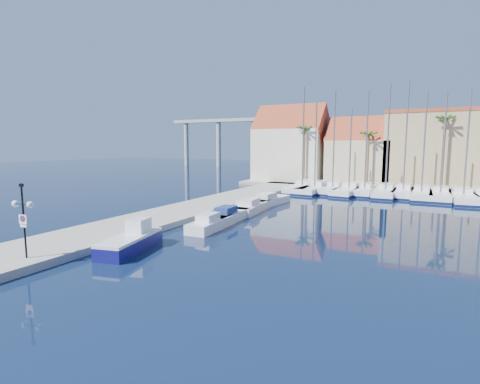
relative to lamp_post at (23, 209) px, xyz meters
name	(u,v)px	position (x,y,z in m)	size (l,w,h in m)	color
ground	(179,263)	(7.37, 4.54, -3.32)	(260.00, 260.00, 0.00)	black
quay_west	(188,210)	(-1.63, 18.04, -3.07)	(6.00, 77.00, 0.50)	gray
shore_north	(412,186)	(17.37, 52.54, -3.07)	(54.00, 16.00, 0.50)	gray
lamp_post	(23,209)	(0.00, 0.00, 0.00)	(1.44, 0.57, 4.29)	black
fishing_boat	(132,241)	(2.96, 5.27, -2.67)	(3.04, 5.82, 1.94)	#11105D
motorboat_west_0	(211,223)	(4.37, 12.86, -2.81)	(2.13, 5.70, 1.40)	white
motorboat_west_1	(229,215)	(4.01, 16.50, -2.81)	(2.12, 6.01, 1.40)	white
motorboat_west_2	(250,206)	(3.62, 21.85, -2.81)	(3.09, 7.64, 1.40)	white
motorboat_west_3	(269,200)	(3.66, 26.73, -2.81)	(2.77, 6.82, 1.40)	white
sailboat_0	(303,187)	(3.32, 40.45, -2.73)	(3.59, 11.62, 14.97)	white
sailboat_1	(316,188)	(5.40, 39.95, -2.74)	(3.54, 10.91, 12.70)	white
sailboat_2	(333,188)	(7.72, 40.62, -2.69)	(2.59, 9.13, 14.28)	white
sailboat_3	(350,190)	(10.15, 40.26, -2.75)	(3.64, 10.67, 11.75)	white
sailboat_4	(365,190)	(12.09, 40.61, -2.67)	(2.50, 8.49, 14.06)	white
sailboat_5	(386,191)	(14.78, 40.60, -2.70)	(2.77, 9.99, 14.66)	white
sailboat_6	(403,192)	(16.93, 41.26, -2.68)	(2.69, 9.24, 14.89)	white
sailboat_7	(421,194)	(19.10, 40.40, -2.71)	(2.88, 9.58, 13.55)	white
sailboat_8	(440,195)	(21.28, 40.35, -2.71)	(2.64, 9.49, 13.19)	white
sailboat_9	(462,196)	(23.68, 40.16, -2.74)	(3.72, 11.27, 13.25)	white
building_0	(291,146)	(-2.63, 51.54, 3.21)	(12.30, 9.00, 13.50)	beige
building_1	(360,154)	(9.37, 51.54, 1.98)	(10.30, 8.00, 11.00)	tan
building_2	(435,149)	(20.37, 52.54, 2.94)	(14.20, 10.20, 11.50)	tan
palm_0	(305,131)	(1.37, 46.54, 5.76)	(2.60, 2.60, 10.15)	brown
palm_1	(369,136)	(11.37, 46.54, 4.82)	(2.60, 2.60, 9.15)	brown
palm_2	(445,122)	(21.37, 46.54, 6.70)	(2.60, 2.60, 11.15)	brown
viaduct	(239,133)	(-31.70, 86.54, 6.93)	(48.00, 2.20, 14.45)	#9E9E99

